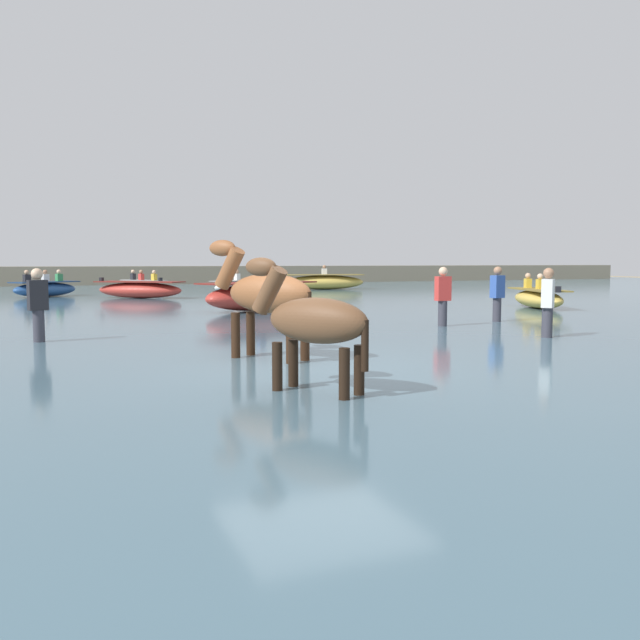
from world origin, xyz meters
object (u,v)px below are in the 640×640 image
object	(u,v)px
person_onlooker_left	(548,308)
person_onlooker_right	(497,298)
horse_trailing_bay	(312,324)
boat_distant_east	(144,285)
person_spectator_far	(443,301)
boat_far_inshore	(324,282)
boat_near_port	(45,289)
boat_mid_outer	(237,287)
person_wading_close	(38,311)
boat_near_starboard	(258,296)
boat_far_offshore	(140,290)
boat_mid_channel	(538,298)
horse_lead_chestnut	(265,297)

from	to	relation	value
person_onlooker_left	person_onlooker_right	xyz separation A→B (m)	(1.20, 3.12, 0.00)
horse_trailing_bay	boat_distant_east	distance (m)	25.81
horse_trailing_bay	person_spectator_far	distance (m)	8.01
boat_far_inshore	boat_near_port	xyz separation A→B (m)	(-13.32, -2.26, -0.06)
boat_mid_outer	boat_near_port	distance (m)	8.07
boat_distant_east	person_onlooker_left	world-z (taller)	person_onlooker_left
person_wading_close	person_spectator_far	xyz separation A→B (m)	(8.29, -0.23, 0.00)
boat_far_inshore	person_spectator_far	xyz separation A→B (m)	(-5.05, -19.04, 0.17)
boat_mid_outer	person_onlooker_left	distance (m)	19.48
person_spectator_far	horse_trailing_bay	bearing A→B (deg)	-132.76
boat_near_starboard	person_onlooker_left	bearing A→B (deg)	-71.08
boat_distant_east	person_wading_close	size ratio (longest dim) A/B	1.96
horse_trailing_bay	boat_mid_outer	xyz separation A→B (m)	(5.24, 22.70, -0.45)
boat_near_port	person_spectator_far	bearing A→B (deg)	-63.78
boat_distant_east	person_onlooker_right	size ratio (longest dim) A/B	1.96
boat_near_starboard	person_wading_close	xyz separation A→B (m)	(-5.90, -5.96, 0.14)
boat_distant_east	person_spectator_far	bearing A→B (deg)	-78.83
boat_far_offshore	person_onlooker_right	size ratio (longest dim) A/B	2.16
boat_near_starboard	boat_mid_outer	bearing A→B (deg)	78.31
boat_near_port	boat_distant_east	distance (m)	5.33
boat_near_port	person_wading_close	bearing A→B (deg)	-90.10
boat_mid_channel	person_onlooker_left	distance (m)	8.42
boat_near_port	person_onlooker_right	bearing A→B (deg)	-58.20
horse_lead_chestnut	boat_far_inshore	bearing A→B (deg)	65.42
boat_near_starboard	boat_mid_channel	distance (m)	8.65
horse_trailing_bay	boat_far_offshore	size ratio (longest dim) A/B	0.51
horse_lead_chestnut	person_onlooker_left	bearing A→B (deg)	6.22
horse_lead_chestnut	boat_near_starboard	xyz separation A→B (m)	(2.76, 9.46, -0.50)
boat_mid_outer	boat_mid_channel	xyz separation A→B (m)	(6.14, -12.94, 0.01)
boat_mid_channel	person_spectator_far	bearing A→B (deg)	-146.82
horse_trailing_bay	boat_near_starboard	distance (m)	12.46
boat_near_starboard	boat_mid_outer	distance (m)	10.86
boat_far_inshore	boat_distant_east	xyz separation A→B (m)	(-8.98, 0.84, -0.09)
boat_far_offshore	person_spectator_far	distance (m)	15.01
person_onlooker_right	horse_lead_chestnut	bearing A→B (deg)	-151.76
boat_mid_outer	person_onlooker_right	xyz separation A→B (m)	(2.03, -16.34, 0.26)
boat_near_starboard	boat_distant_east	world-z (taller)	boat_near_starboard
boat_mid_outer	boat_mid_channel	distance (m)	14.32
boat_mid_outer	person_onlooker_left	world-z (taller)	person_onlooker_left
boat_near_port	boat_far_offshore	distance (m)	4.30
horse_trailing_bay	boat_far_inshore	size ratio (longest dim) A/B	0.42
boat_mid_channel	person_wading_close	bearing A→B (deg)	-165.59
boat_near_starboard	person_onlooker_right	bearing A→B (deg)	-53.45
horse_trailing_bay	boat_far_inshore	xyz separation A→B (m)	(10.49, 24.92, -0.36)
person_onlooker_left	person_spectator_far	xyz separation A→B (m)	(-0.63, 2.63, 0.00)
boat_distant_east	boat_far_inshore	bearing A→B (deg)	-5.36
boat_far_inshore	person_onlooker_right	size ratio (longest dim) A/B	2.63
boat_far_offshore	boat_far_inshore	bearing A→B (deg)	26.07
boat_near_port	person_onlooker_left	bearing A→B (deg)	-65.38
person_wading_close	person_onlooker_left	xyz separation A→B (m)	(8.93, -2.86, 0.00)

